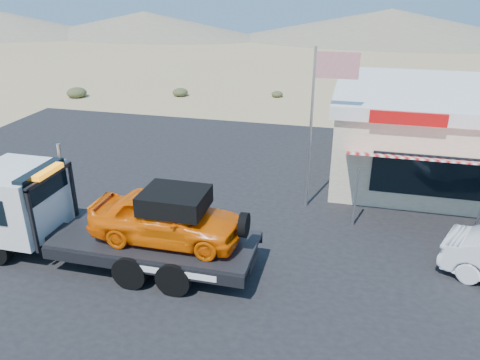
# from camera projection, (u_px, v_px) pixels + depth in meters

# --- Properties ---
(ground) EXTENTS (120.00, 120.00, 0.00)m
(ground) POSITION_uv_depth(u_px,v_px,m) (145.00, 251.00, 15.20)
(ground) COLOR #9D8659
(ground) RESTS_ON ground
(asphalt_lot) EXTENTS (32.00, 24.00, 0.02)m
(asphalt_lot) POSITION_uv_depth(u_px,v_px,m) (229.00, 215.00, 17.42)
(asphalt_lot) COLOR black
(asphalt_lot) RESTS_ON ground
(tow_truck) EXTENTS (8.69, 2.58, 2.91)m
(tow_truck) POSITION_uv_depth(u_px,v_px,m) (104.00, 216.00, 14.08)
(tow_truck) COLOR black
(tow_truck) RESTS_ON asphalt_lot
(jerky_store) EXTENTS (10.40, 9.97, 3.90)m
(jerky_store) POSITION_uv_depth(u_px,v_px,m) (456.00, 134.00, 20.06)
(jerky_store) COLOR #C4B594
(jerky_store) RESTS_ON asphalt_lot
(flagpole) EXTENTS (1.55, 0.10, 6.00)m
(flagpole) POSITION_uv_depth(u_px,v_px,m) (318.00, 112.00, 16.61)
(flagpole) COLOR #99999E
(flagpole) RESTS_ON asphalt_lot
(desert_scrub) EXTENTS (25.49, 32.43, 0.77)m
(desert_scrub) POSITION_uv_depth(u_px,v_px,m) (16.00, 120.00, 27.98)
(desert_scrub) COLOR #343B1F
(desert_scrub) RESTS_ON ground
(distant_hills) EXTENTS (126.00, 48.00, 4.20)m
(distant_hills) POSITION_uv_depth(u_px,v_px,m) (245.00, 25.00, 65.65)
(distant_hills) COLOR #726B59
(distant_hills) RESTS_ON ground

